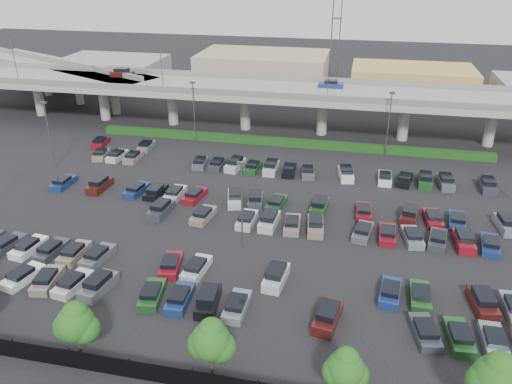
# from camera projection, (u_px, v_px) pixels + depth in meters

# --- Properties ---
(ground) EXTENTS (280.00, 280.00, 0.00)m
(ground) POSITION_uv_depth(u_px,v_px,m) (257.00, 214.00, 62.39)
(ground) COLOR black
(overpass) EXTENTS (150.00, 13.00, 15.80)m
(overpass) POSITION_uv_depth(u_px,v_px,m) (294.00, 94.00, 87.55)
(overpass) COLOR gray
(overpass) RESTS_ON ground
(on_ramp) EXTENTS (50.93, 30.13, 8.80)m
(on_ramp) POSITION_uv_depth(u_px,v_px,m) (62.00, 69.00, 107.06)
(on_ramp) COLOR gray
(on_ramp) RESTS_ON ground
(hedge) EXTENTS (66.00, 1.60, 1.10)m
(hedge) POSITION_uv_depth(u_px,v_px,m) (288.00, 142.00, 84.15)
(hedge) COLOR #103A10
(hedge) RESTS_ON ground
(fence) EXTENTS (70.00, 0.10, 2.00)m
(fence) POSITION_uv_depth(u_px,v_px,m) (180.00, 377.00, 37.36)
(fence) COLOR black
(fence) RESTS_ON ground
(tree_row) EXTENTS (65.07, 3.66, 5.94)m
(tree_row) POSITION_uv_depth(u_px,v_px,m) (194.00, 338.00, 37.37)
(tree_row) COLOR #332316
(tree_row) RESTS_ON ground
(parked_cars) EXTENTS (62.98, 41.64, 1.67)m
(parked_cars) POSITION_uv_depth(u_px,v_px,m) (259.00, 223.00, 59.05)
(parked_cars) COLOR #1A4A1D
(parked_cars) RESTS_ON ground
(light_poles) EXTENTS (66.90, 48.38, 10.30)m
(light_poles) POSITION_uv_depth(u_px,v_px,m) (228.00, 159.00, 62.20)
(light_poles) COLOR #47474C
(light_poles) RESTS_ON ground
(distant_buildings) EXTENTS (138.00, 24.00, 9.00)m
(distant_buildings) POSITION_uv_depth(u_px,v_px,m) (367.00, 78.00, 112.82)
(distant_buildings) COLOR gray
(distant_buildings) RESTS_ON ground
(comm_tower) EXTENTS (2.40, 2.40, 30.00)m
(comm_tower) POSITION_uv_depth(u_px,v_px,m) (337.00, 16.00, 119.94)
(comm_tower) COLOR #47474C
(comm_tower) RESTS_ON ground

